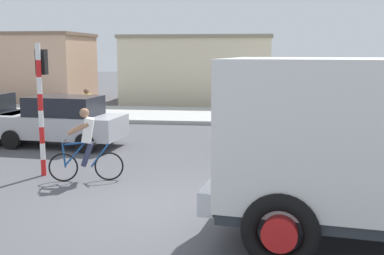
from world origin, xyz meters
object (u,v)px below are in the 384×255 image
(cyclist, at_px, (86,145))
(traffic_light_pole, at_px, (41,91))
(car_far_side, at_px, (62,121))
(car_white_mid, at_px, (306,121))
(bollard_far, at_px, (15,133))
(pedestrian_near_kerb, at_px, (87,109))

(cyclist, relative_size, traffic_light_pole, 0.54)
(cyclist, bearing_deg, car_far_side, 119.48)
(car_white_mid, height_order, car_far_side, same)
(cyclist, xyz_separation_m, bollard_far, (-3.65, 3.61, -0.41))
(car_white_mid, height_order, pedestrian_near_kerb, pedestrian_near_kerb)
(pedestrian_near_kerb, relative_size, bollard_far, 1.80)
(pedestrian_near_kerb, height_order, bollard_far, pedestrian_near_kerb)
(cyclist, height_order, bollard_far, cyclist)
(traffic_light_pole, height_order, car_white_mid, traffic_light_pole)
(car_far_side, height_order, bollard_far, car_far_side)
(cyclist, height_order, car_far_side, cyclist)
(cyclist, distance_m, traffic_light_pole, 1.78)
(car_far_side, relative_size, bollard_far, 4.61)
(traffic_light_pole, bearing_deg, car_white_mid, 32.86)
(pedestrian_near_kerb, bearing_deg, car_far_side, -86.21)
(cyclist, bearing_deg, bollard_far, 135.37)
(bollard_far, bearing_deg, cyclist, -44.63)
(traffic_light_pole, xyz_separation_m, car_far_side, (-0.99, 3.50, -1.25))
(traffic_light_pole, distance_m, bollard_far, 4.30)
(car_far_side, distance_m, pedestrian_near_kerb, 2.89)
(traffic_light_pole, height_order, pedestrian_near_kerb, traffic_light_pole)
(traffic_light_pole, bearing_deg, pedestrian_near_kerb, 100.51)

